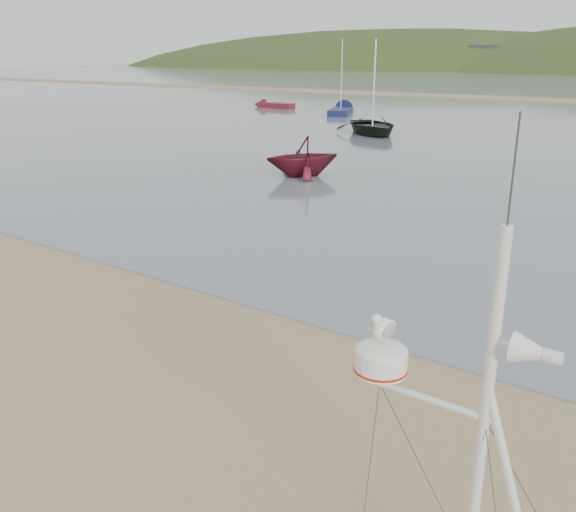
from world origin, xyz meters
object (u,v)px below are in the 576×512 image
Objects in this scene: sailboat_blue_near at (343,109)px; dinghy_red_far at (269,105)px; boat_red at (303,138)px; boat_dark at (374,92)px.

sailboat_blue_near reaches higher than dinghy_red_far.
boat_red reaches higher than dinghy_red_far.
boat_dark is 15.04m from boat_red.
boat_dark is at bearing 140.42° from boat_red.
sailboat_blue_near is (-9.69, 12.51, -2.38)m from boat_dark.
sailboat_blue_near is (-14.14, 26.84, -1.31)m from boat_red.
boat_red is 30.36m from sailboat_blue_near.
sailboat_blue_near is 8.62m from dinghy_red_far.
sailboat_blue_near is 1.45× the size of dinghy_red_far.
sailboat_blue_near reaches higher than boat_dark.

